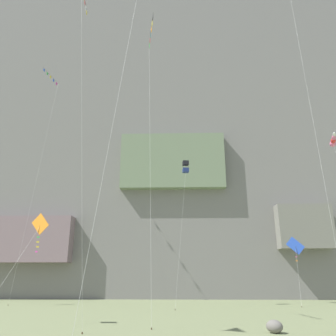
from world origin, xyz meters
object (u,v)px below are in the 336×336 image
object	(u,v)px
boulder_foreground_left	(274,326)
kite_banner_high_right	(151,46)
kite_box_mid_center	(186,167)
kite_diamond_far_left	(295,246)
kite_banner_mid_left	(84,30)
kite_diamond_low_right	(39,227)
kite_windsock_upper_right	(333,141)
kite_banner_front_field	(47,100)

from	to	relation	value
boulder_foreground_left	kite_banner_high_right	size ratio (longest dim) A/B	0.05
kite_box_mid_center	kite_diamond_far_left	xyz separation A→B (m)	(14.95, 5.91, -9.61)
kite_banner_mid_left	kite_diamond_low_right	xyz separation A→B (m)	(-2.85, 2.21, -16.74)
boulder_foreground_left	kite_box_mid_center	distance (m)	24.64
kite_box_mid_center	kite_diamond_far_left	bearing A→B (deg)	21.58
kite_banner_high_right	kite_diamond_far_left	distance (m)	32.12
boulder_foreground_left	kite_box_mid_center	size ratio (longest dim) A/B	0.08
kite_box_mid_center	kite_diamond_low_right	bearing A→B (deg)	-128.09
kite_diamond_low_right	kite_windsock_upper_right	bearing A→B (deg)	28.48
boulder_foreground_left	kite_banner_high_right	xyz separation A→B (m)	(-8.71, 5.19, 25.59)
kite_windsock_upper_right	kite_banner_front_field	bearing A→B (deg)	177.40
boulder_foreground_left	kite_box_mid_center	xyz separation A→B (m)	(-5.04, 17.59, 16.49)
kite_banner_front_field	kite_windsock_upper_right	distance (m)	42.77
kite_banner_mid_left	kite_diamond_far_left	xyz separation A→B (m)	(24.03, 23.36, -16.57)
boulder_foreground_left	kite_diamond_far_left	xyz separation A→B (m)	(9.90, 23.50, 6.88)
kite_box_mid_center	kite_diamond_far_left	world-z (taller)	kite_box_mid_center
boulder_foreground_left	kite_banner_mid_left	xyz separation A→B (m)	(-14.13, 0.15, 23.45)
kite_banner_mid_left	kite_diamond_far_left	distance (m)	37.39
boulder_foreground_left	kite_banner_mid_left	world-z (taller)	kite_banner_mid_left
kite_banner_high_right	kite_banner_front_field	size ratio (longest dim) A/B	0.83
kite_diamond_low_right	kite_diamond_far_left	xyz separation A→B (m)	(26.89, 21.14, 0.17)
boulder_foreground_left	kite_banner_front_field	size ratio (longest dim) A/B	0.04
kite_banner_high_right	kite_windsock_upper_right	distance (m)	28.88
kite_banner_front_field	boulder_foreground_left	bearing A→B (deg)	-39.83
kite_windsock_upper_right	kite_banner_mid_left	bearing A→B (deg)	-146.21
kite_diamond_far_left	boulder_foreground_left	bearing A→B (deg)	-112.85
kite_banner_mid_left	kite_diamond_far_left	bearing A→B (deg)	44.18
kite_box_mid_center	kite_windsock_upper_right	distance (m)	21.25
kite_diamond_far_left	kite_box_mid_center	bearing A→B (deg)	-158.42
boulder_foreground_left	kite_diamond_far_left	bearing A→B (deg)	67.15
kite_diamond_far_left	kite_banner_front_field	bearing A→B (deg)	-177.53
kite_diamond_low_right	kite_box_mid_center	size ratio (longest dim) A/B	0.47
kite_banner_high_right	kite_windsock_upper_right	size ratio (longest dim) A/B	1.29
boulder_foreground_left	kite_banner_mid_left	size ratio (longest dim) A/B	0.05
kite_banner_high_right	kite_banner_mid_left	bearing A→B (deg)	-137.07
kite_box_mid_center	kite_diamond_far_left	size ratio (longest dim) A/B	2.05
kite_banner_mid_left	kite_box_mid_center	distance (m)	20.87
boulder_foreground_left	kite_diamond_far_left	size ratio (longest dim) A/B	0.16
kite_banner_mid_left	kite_box_mid_center	xyz separation A→B (m)	(9.09, 17.45, -6.96)
kite_banner_mid_left	kite_banner_high_right	xyz separation A→B (m)	(5.42, 5.04, 2.14)
kite_banner_front_field	kite_diamond_far_left	world-z (taller)	kite_banner_front_field
kite_banner_high_right	kite_diamond_far_left	xyz separation A→B (m)	(18.61, 18.31, -18.71)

